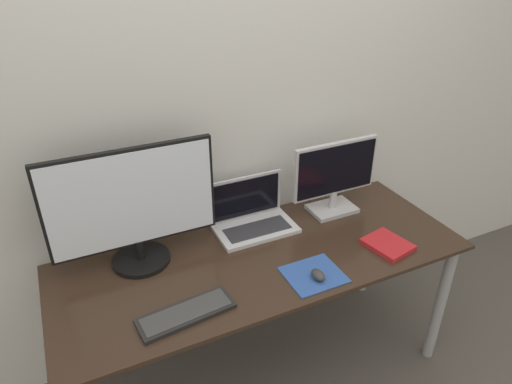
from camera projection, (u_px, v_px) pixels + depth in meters
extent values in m
cube|color=silver|center=(224.00, 105.00, 1.99)|extent=(7.00, 0.05, 2.50)
cube|color=#332319|center=(263.00, 257.00, 1.94)|extent=(1.74, 0.67, 0.02)
cylinder|color=#99999E|center=(440.00, 303.00, 2.20)|extent=(0.05, 0.05, 0.69)
cylinder|color=#99999E|center=(70.00, 334.00, 2.03)|extent=(0.05, 0.05, 0.69)
cylinder|color=#99999E|center=(368.00, 242.00, 2.64)|extent=(0.05, 0.05, 0.69)
cylinder|color=black|center=(141.00, 259.00, 1.90)|extent=(0.24, 0.24, 0.02)
cylinder|color=black|center=(140.00, 249.00, 1.87)|extent=(0.04, 0.04, 0.08)
cube|color=black|center=(132.00, 198.00, 1.76)|extent=(0.66, 0.02, 0.42)
cube|color=silver|center=(133.00, 200.00, 1.75)|extent=(0.64, 0.01, 0.39)
cube|color=#B2B2B7|center=(332.00, 209.00, 2.25)|extent=(0.22, 0.16, 0.02)
cylinder|color=#B2B2B7|center=(333.00, 199.00, 2.22)|extent=(0.04, 0.04, 0.09)
cube|color=#B2B2B7|center=(335.00, 168.00, 2.15)|extent=(0.44, 0.02, 0.26)
cube|color=black|center=(337.00, 170.00, 2.14)|extent=(0.42, 0.01, 0.24)
cube|color=silver|center=(256.00, 229.00, 2.09)|extent=(0.36, 0.21, 0.02)
cube|color=#2D2D33|center=(257.00, 229.00, 2.08)|extent=(0.30, 0.12, 0.00)
cube|color=silver|center=(246.00, 197.00, 2.13)|extent=(0.36, 0.01, 0.21)
cube|color=black|center=(246.00, 198.00, 2.12)|extent=(0.33, 0.00, 0.18)
cube|color=black|center=(186.00, 314.00, 1.62)|extent=(0.36, 0.15, 0.02)
cube|color=#383838|center=(186.00, 312.00, 1.62)|extent=(0.33, 0.13, 0.00)
cube|color=#2D519E|center=(314.00, 275.00, 1.82)|extent=(0.23, 0.20, 0.00)
ellipsoid|color=#333333|center=(318.00, 275.00, 1.79)|extent=(0.04, 0.07, 0.04)
cube|color=red|center=(388.00, 244.00, 1.98)|extent=(0.19, 0.21, 0.02)
cube|color=white|center=(388.00, 244.00, 1.98)|extent=(0.19, 0.21, 0.02)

